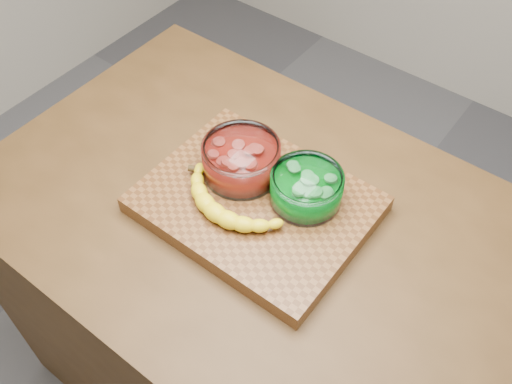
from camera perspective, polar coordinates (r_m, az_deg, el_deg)
The scene contains 6 objects.
ground at distance 1.99m, azimuth 0.00°, elevation -18.13°, with size 3.50×3.50×0.00m, color #525256.
counter at distance 1.58m, azimuth 0.00°, elevation -12.01°, with size 1.20×0.80×0.90m, color #4A3016.
cutting_board at distance 1.18m, azimuth 0.00°, elevation -1.25°, with size 0.45×0.35×0.04m, color brown.
bowl_red at distance 1.19m, azimuth -1.47°, elevation 3.23°, with size 0.16×0.16×0.08m.
bowl_green at distance 1.14m, azimuth 5.06°, elevation 0.39°, with size 0.15×0.15×0.07m.
banana at distance 1.14m, azimuth -2.82°, elevation -1.11°, with size 0.27×0.13×0.04m, color yellow, non-canonical shape.
Camera 1 is at (0.45, -0.59, 1.84)m, focal length 40.00 mm.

